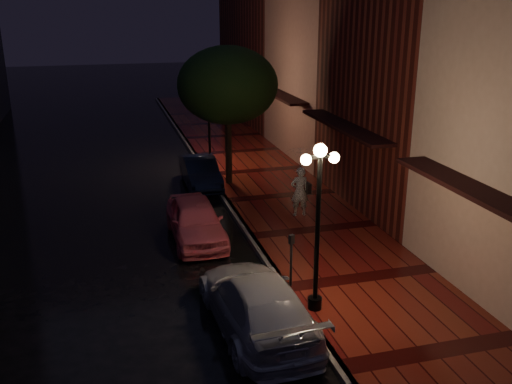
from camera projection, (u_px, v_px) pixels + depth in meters
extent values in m
plane|color=black|center=(251.00, 240.00, 19.09)|extent=(120.00, 120.00, 0.00)
cube|color=#4A0E0D|center=(314.00, 231.00, 19.63)|extent=(4.50, 60.00, 0.15)
cube|color=#595451|center=(251.00, 238.00, 19.07)|extent=(0.25, 60.00, 0.15)
cube|color=#511914|center=(421.00, 62.00, 20.94)|extent=(5.00, 8.00, 11.00)
cube|color=#8C5951|center=(335.00, 67.00, 28.57)|extent=(5.00, 8.00, 9.00)
cube|color=#511914|center=(276.00, 43.00, 37.56)|extent=(5.00, 12.00, 10.00)
cylinder|color=black|center=(317.00, 236.00, 13.93)|extent=(0.12, 0.12, 4.00)
cylinder|color=black|center=(315.00, 303.00, 14.51)|extent=(0.36, 0.36, 0.30)
cube|color=black|center=(320.00, 157.00, 13.29)|extent=(0.70, 0.08, 0.08)
sphere|color=#FEDE98|center=(320.00, 150.00, 13.25)|extent=(0.32, 0.32, 0.32)
sphere|color=#FEDE98|center=(306.00, 160.00, 13.22)|extent=(0.26, 0.26, 0.26)
sphere|color=#FEDE98|center=(334.00, 158.00, 13.40)|extent=(0.26, 0.26, 0.26)
cylinder|color=black|center=(209.00, 124.00, 26.73)|extent=(0.12, 0.12, 4.00)
cylinder|color=black|center=(210.00, 162.00, 27.32)|extent=(0.36, 0.36, 0.30)
cube|color=black|center=(208.00, 81.00, 26.10)|extent=(0.70, 0.08, 0.08)
sphere|color=#FEDE98|center=(208.00, 78.00, 26.05)|extent=(0.32, 0.32, 0.32)
sphere|color=#FEDE98|center=(200.00, 82.00, 26.03)|extent=(0.26, 0.26, 0.26)
sphere|color=#FEDE98|center=(215.00, 82.00, 26.20)|extent=(0.26, 0.26, 0.26)
cylinder|color=black|center=(229.00, 147.00, 24.18)|extent=(0.28, 0.28, 3.20)
ellipsoid|color=black|center=(228.00, 85.00, 23.36)|extent=(4.16, 4.16, 3.20)
sphere|color=black|center=(241.00, 97.00, 24.27)|extent=(1.80, 1.80, 1.80)
sphere|color=black|center=(217.00, 100.00, 22.72)|extent=(1.80, 1.80, 1.80)
imported|color=#EB6070|center=(196.00, 220.00, 18.89)|extent=(1.67, 4.13, 1.41)
imported|color=black|center=(200.00, 172.00, 24.46)|extent=(1.36, 3.86, 1.27)
imported|color=#B6B5BD|center=(257.00, 303.00, 13.64)|extent=(2.25, 5.08, 1.45)
imported|color=white|center=(300.00, 191.00, 20.64)|extent=(0.69, 0.48, 1.82)
imported|color=silver|center=(300.00, 161.00, 20.27)|extent=(1.06, 1.08, 0.97)
cylinder|color=black|center=(300.00, 180.00, 20.50)|extent=(0.02, 0.02, 1.46)
cube|color=black|center=(308.00, 188.00, 20.63)|extent=(0.15, 0.34, 0.36)
cylinder|color=black|center=(291.00, 265.00, 15.53)|extent=(0.07, 0.07, 1.26)
cube|color=black|center=(292.00, 239.00, 15.29)|extent=(0.17, 0.15, 0.25)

